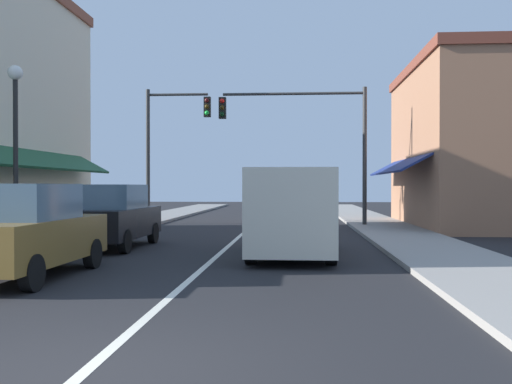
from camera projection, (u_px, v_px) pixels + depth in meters
The scene contains 11 objects.
ground_plane at pixel (248, 229), 23.05m from camera, with size 80.00×80.00×0.00m, color black.
sidewalk_left at pixel (113, 227), 23.44m from camera, with size 2.60×56.00×0.12m, color gray.
sidewalk_right at pixel (387, 228), 22.66m from camera, with size 2.60×56.00×0.12m, color gray.
lane_center_stripe at pixel (248, 229), 23.05m from camera, with size 0.14×52.00×0.01m, color silver.
storefront_right_block at pixel (476, 145), 24.34m from camera, with size 6.79×10.20×6.92m.
parked_car_nearest_left at pixel (24, 231), 10.76m from camera, with size 1.83×4.12×1.77m.
parked_car_second_left at pixel (112, 216), 16.07m from camera, with size 1.84×4.13×1.77m.
van_in_lane at pixel (292, 210), 14.23m from camera, with size 2.03×5.19×2.12m.
traffic_signal_mast_arm at pixel (313, 130), 24.19m from camera, with size 6.22×0.50×5.88m.
traffic_signal_left_corner at pixel (167, 136), 26.05m from camera, with size 3.00×0.50×6.13m.
street_lamp_left_near at pixel (16, 127), 14.20m from camera, with size 0.36×0.36×4.71m.
Camera 1 is at (1.96, -4.95, 1.73)m, focal length 40.42 mm.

